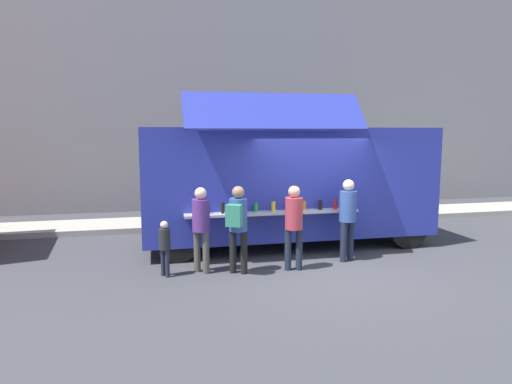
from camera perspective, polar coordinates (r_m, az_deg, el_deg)
ground_plane at (r=9.15m, az=8.82°, el=-9.28°), size 60.00×60.00×0.00m
curb_strip at (r=13.09m, az=-16.95°, el=-4.07°), size 28.00×1.60×0.15m
building_behind at (r=16.82m, az=-13.22°, el=13.94°), size 32.00×2.40×9.13m
food_truck_main at (r=10.72m, az=3.71°, el=1.46°), size 6.59×3.15×3.41m
trash_bin at (r=14.74m, az=17.41°, el=-1.09°), size 0.60×0.60×1.02m
customer_front_ordering at (r=8.66m, az=4.77°, el=-3.53°), size 0.34×0.33×1.63m
customer_mid_with_backpack at (r=8.40m, az=-2.32°, el=-3.62°), size 0.45×0.54×1.65m
customer_rear_waiting at (r=8.55m, az=-6.90°, el=-3.76°), size 0.33×0.33×1.62m
customer_extra_browsing at (r=9.44m, az=11.43°, el=-2.55°), size 0.34×0.34×1.68m
child_near_queue at (r=8.49m, az=-11.38°, el=-6.34°), size 0.21×0.21×1.04m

